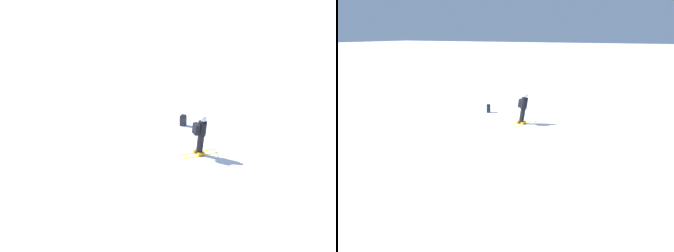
# 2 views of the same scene
# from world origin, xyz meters

# --- Properties ---
(ground_plane) EXTENTS (300.00, 300.00, 0.00)m
(ground_plane) POSITION_xyz_m (0.00, 0.00, 0.00)
(ground_plane) COLOR white
(skier) EXTENTS (1.27, 1.64, 1.71)m
(skier) POSITION_xyz_m (-1.12, 0.06, 0.94)
(skier) COLOR yellow
(skier) RESTS_ON ground
(spare_backpack) EXTENTS (0.34, 0.37, 0.50)m
(spare_backpack) POSITION_xyz_m (1.89, -1.47, 0.24)
(spare_backpack) COLOR black
(spare_backpack) RESTS_ON ground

